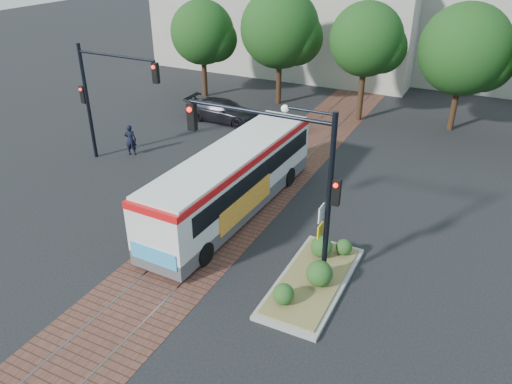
# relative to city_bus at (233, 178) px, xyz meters

# --- Properties ---
(ground) EXTENTS (120.00, 120.00, 0.00)m
(ground) POSITION_rel_city_bus_xyz_m (0.06, -2.23, -1.60)
(ground) COLOR black
(ground) RESTS_ON ground
(trackbed) EXTENTS (3.60, 40.00, 0.02)m
(trackbed) POSITION_rel_city_bus_xyz_m (0.06, 1.77, -1.59)
(trackbed) COLOR brown
(trackbed) RESTS_ON ground
(tree_row) EXTENTS (26.40, 5.60, 7.67)m
(tree_row) POSITION_rel_city_bus_xyz_m (1.27, 14.18, 3.25)
(tree_row) COLOR #382314
(tree_row) RESTS_ON ground
(warehouses) EXTENTS (40.00, 13.00, 8.00)m
(warehouses) POSITION_rel_city_bus_xyz_m (-0.47, 26.51, 2.21)
(warehouses) COLOR #ADA899
(warehouses) RESTS_ON ground
(city_bus) EXTENTS (2.66, 10.80, 2.87)m
(city_bus) POSITION_rel_city_bus_xyz_m (0.00, 0.00, 0.00)
(city_bus) COLOR #4A4A4D
(city_bus) RESTS_ON ground
(traffic_island) EXTENTS (2.20, 5.20, 1.13)m
(traffic_island) POSITION_rel_city_bus_xyz_m (4.88, -3.13, -1.27)
(traffic_island) COLOR gray
(traffic_island) RESTS_ON ground
(signal_pole_main) EXTENTS (5.49, 0.46, 6.00)m
(signal_pole_main) POSITION_rel_city_bus_xyz_m (3.92, -3.04, 2.56)
(signal_pole_main) COLOR black
(signal_pole_main) RESTS_ON ground
(signal_pole_left) EXTENTS (4.99, 0.34, 6.00)m
(signal_pole_left) POSITION_rel_city_bus_xyz_m (-8.31, 1.76, 2.27)
(signal_pole_left) COLOR black
(signal_pole_left) RESTS_ON ground
(officer) EXTENTS (0.73, 0.63, 1.70)m
(officer) POSITION_rel_city_bus_xyz_m (-7.90, 2.86, -0.75)
(officer) COLOR black
(officer) RESTS_ON ground
(parked_car) EXTENTS (4.83, 1.98, 1.40)m
(parked_car) POSITION_rel_city_bus_xyz_m (-6.13, 9.70, -0.90)
(parked_car) COLOR black
(parked_car) RESTS_ON ground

